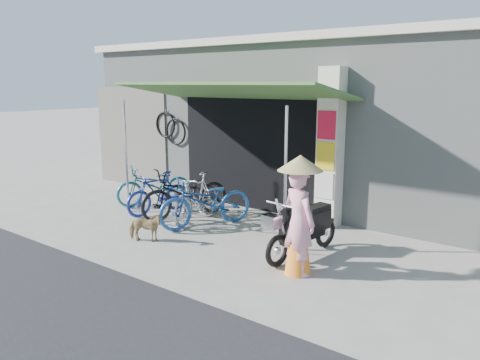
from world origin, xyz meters
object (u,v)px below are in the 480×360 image
Objects in this scene: bike_teal at (154,185)px; nun at (299,216)px; bike_black at (186,193)px; bike_silver at (197,198)px; street_dog at (145,227)px; bike_navy at (206,201)px; moped at (305,229)px; bike_blue at (158,193)px.

bike_teal is 4.83m from nun.
bike_silver is (0.36, -0.06, -0.03)m from bike_black.
street_dog is 2.90m from nun.
bike_silver is 0.84× the size of bike_navy.
moped is (4.30, -0.80, -0.01)m from bike_teal.
nun is (2.53, -0.92, 0.36)m from bike_navy.
bike_silver is at bearing 8.10° from bike_black.
bike_black is 1.62m from street_dog.
nun is (2.92, -1.08, 0.38)m from bike_silver.
bike_silver is at bearing -25.37° from street_dog.
nun is at bearing -1.19° from bike_black.
bike_navy is 1.09× the size of nun.
moped is at bearing 6.94° from bike_blue.
nun is at bearing -2.44° from bike_blue.
street_dog is (1.13, -1.38, -0.18)m from bike_blue.
street_dog is 0.36× the size of moped.
bike_blue is 4.09m from nun.
bike_teal is 1.17× the size of bike_blue.
bike_black reaches higher than bike_navy.
bike_silver is 0.42m from bike_navy.
bike_black reaches higher than moped.
moped is at bearing 9.39° from bike_black.
moped is at bearing -96.71° from street_dog.
bike_navy is 2.27m from moped.
nun reaches higher than bike_navy.
moped is (3.66, -0.31, 0.00)m from bike_blue.
street_dog is at bearing -95.79° from bike_silver.
bike_navy is at bearing 8.53° from bike_blue.
bike_teal is 0.91× the size of bike_navy.
bike_silver reaches higher than bike_blue.
bike_silver is at bearing 16.44° from bike_blue.
bike_silver reaches higher than bike_teal.
bike_black is at bearing -12.53° from street_dog.
bike_black is at bearing 9.97° from bike_teal.
bike_navy reaches higher than moped.
nun reaches higher than bike_teal.
bike_blue is 0.78× the size of bike_navy.
bike_blue is at bearing 174.56° from bike_silver.
nun is at bearing -30.44° from bike_silver.
nun is (4.58, -1.49, 0.41)m from bike_teal.
bike_black is 1.03× the size of bike_navy.
bike_blue is 0.85× the size of nun.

